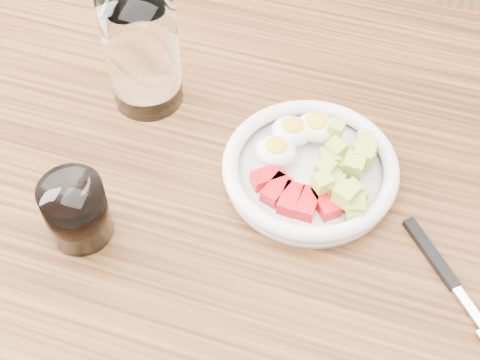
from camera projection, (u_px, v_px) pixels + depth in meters
name	position (u px, v px, depth m)	size (l,w,h in m)	color
dining_table	(245.00, 246.00, 0.89)	(1.50, 0.90, 0.77)	brown
bowl	(311.00, 167.00, 0.82)	(0.22, 0.22, 0.05)	white
fork	(445.00, 272.00, 0.75)	(0.15, 0.16, 0.01)	black
water_glass	(142.00, 50.00, 0.85)	(0.09, 0.09, 0.17)	white
coffee_glass	(76.00, 211.00, 0.75)	(0.07, 0.07, 0.08)	white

